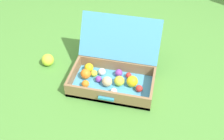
{
  "coord_description": "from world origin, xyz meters",
  "views": [
    {
      "loc": [
        0.22,
        -1.29,
        1.43
      ],
      "look_at": [
        -0.08,
        0.05,
        0.17
      ],
      "focal_mm": 42.58,
      "sensor_mm": 36.0,
      "label": 1
    }
  ],
  "objects": [
    {
      "name": "ground_plane",
      "position": [
        0.0,
        0.0,
        0.0
      ],
      "size": [
        16.0,
        16.0,
        0.0
      ],
      "primitive_type": "plane",
      "color": "#4C8C38"
    },
    {
      "name": "open_suitcase",
      "position": [
        -0.09,
        0.12,
        0.09
      ],
      "size": [
        0.61,
        0.55,
        0.41
      ],
      "color": "#4799C6",
      "rests_on": "ground"
    },
    {
      "name": "stray_ball_on_grass",
      "position": [
        -0.64,
        0.18,
        0.05
      ],
      "size": [
        0.1,
        0.1,
        0.1
      ],
      "primitive_type": "sphere",
      "color": "#CCDB38",
      "rests_on": "ground"
    }
  ]
}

